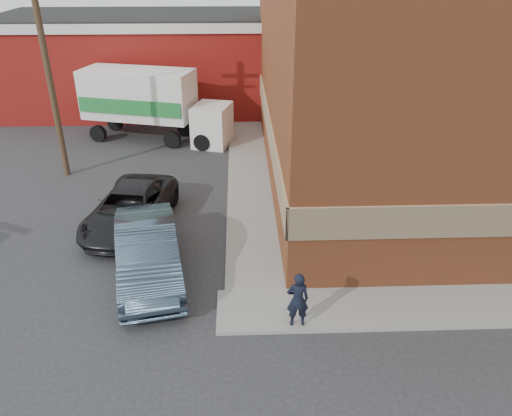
# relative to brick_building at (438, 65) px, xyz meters

# --- Properties ---
(ground) EXTENTS (90.00, 90.00, 0.00)m
(ground) POSITION_rel_brick_building_xyz_m (-8.50, -9.00, -4.68)
(ground) COLOR #28282B
(ground) RESTS_ON ground
(brick_building) EXTENTS (14.25, 18.25, 9.36)m
(brick_building) POSITION_rel_brick_building_xyz_m (0.00, 0.00, 0.00)
(brick_building) COLOR #994927
(brick_building) RESTS_ON ground
(sidewalk_south) EXTENTS (16.00, 1.80, 0.12)m
(sidewalk_south) POSITION_rel_brick_building_xyz_m (-1.00, -9.90, -4.62)
(sidewalk_south) COLOR gray
(sidewalk_south) RESTS_ON ground
(sidewalk_west) EXTENTS (1.80, 18.00, 0.12)m
(sidewalk_west) POSITION_rel_brick_building_xyz_m (-7.90, 0.00, -4.62)
(sidewalk_west) COLOR gray
(sidewalk_west) RESTS_ON ground
(warehouse) EXTENTS (16.30, 8.30, 5.60)m
(warehouse) POSITION_rel_brick_building_xyz_m (-14.50, 11.00, -1.87)
(warehouse) COLOR maroon
(warehouse) RESTS_ON ground
(utility_pole) EXTENTS (2.00, 0.26, 9.00)m
(utility_pole) POSITION_rel_brick_building_xyz_m (-16.00, 0.00, 0.06)
(utility_pole) COLOR #453322
(utility_pole) RESTS_ON ground
(man) EXTENTS (0.60, 0.41, 1.60)m
(man) POSITION_rel_brick_building_xyz_m (-6.87, -10.55, -3.76)
(man) COLOR black
(man) RESTS_ON sidewalk_south
(sedan) EXTENTS (2.78, 5.37, 1.69)m
(sedan) POSITION_rel_brick_building_xyz_m (-11.10, -8.00, -3.84)
(sedan) COLOR #334455
(sedan) RESTS_ON ground
(suv_a) EXTENTS (3.16, 5.45, 1.43)m
(suv_a) POSITION_rel_brick_building_xyz_m (-12.23, -4.81, -3.97)
(suv_a) COLOR black
(suv_a) RESTS_ON ground
(box_truck) EXTENTS (7.62, 4.04, 3.61)m
(box_truck) POSITION_rel_brick_building_xyz_m (-12.71, 4.51, -2.60)
(box_truck) COLOR white
(box_truck) RESTS_ON ground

